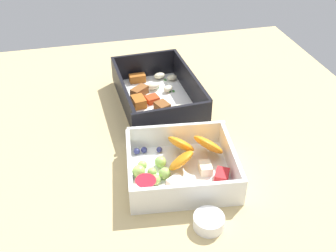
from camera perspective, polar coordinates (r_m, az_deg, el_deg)
The scene contains 4 objects.
table_surface at distance 70.53cm, azimuth 0.12°, elevation -1.04°, with size 80.00×80.00×2.00cm, color tan.
pasta_container at distance 75.74cm, azimuth -1.64°, elevation 4.41°, with size 22.58×15.05×5.93cm.
fruit_bowl at distance 59.61cm, azimuth 1.92°, elevation -5.79°, with size 16.11×17.51×5.44cm.
paper_cup_liner at distance 53.50cm, azimuth 6.30°, elevation -13.58°, with size 4.14×4.14×1.80cm, color white.
Camera 1 is at (-54.80, 13.19, 43.39)cm, focal length 41.95 mm.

